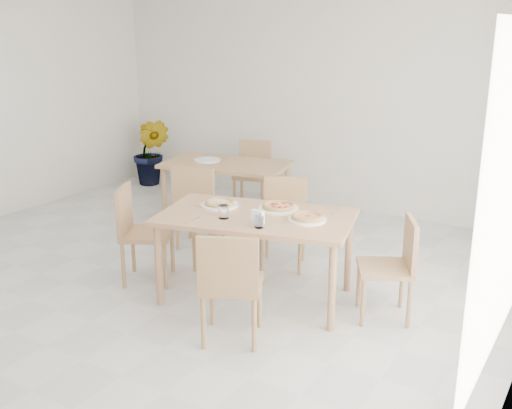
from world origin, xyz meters
The scene contains 21 objects.
main_table centered at (0.88, 0.63, 0.67)m, with size 1.76×1.26×0.75m.
chair_south centered at (1.14, -0.13, 0.51)m, with size 0.57×0.57×0.87m.
chair_north centered at (0.71, 1.44, 0.50)m, with size 0.55×0.55×0.85m.
chair_west centered at (-0.23, 0.39, 0.51)m, with size 0.60×0.60×0.89m.
chair_east centered at (2.01, 0.90, 0.48)m, with size 0.56×0.56×0.83m.
plate_margherita centered at (1.31, 0.73, 0.76)m, with size 0.31×0.31×0.02m, color white.
plate_mushroom centered at (0.48, 0.68, 0.76)m, with size 0.33×0.33×0.02m, color white.
plate_pepperoni centered at (0.97, 0.86, 0.76)m, with size 0.35×0.35×0.02m, color white.
pizza_margherita centered at (1.31, 0.73, 0.78)m, with size 0.28×0.28×0.03m.
pizza_mushroom centered at (0.48, 0.68, 0.78)m, with size 0.27×0.27×0.03m.
pizza_pepperoni centered at (0.97, 0.86, 0.78)m, with size 0.36×0.36×0.03m.
tumbler_a centered at (0.71, 0.42, 0.81)m, with size 0.08×0.08×0.11m, color white.
tumbler_b centered at (1.08, 0.37, 0.80)m, with size 0.07×0.07×0.10m, color white.
napkin_holder centered at (1.04, 0.41, 0.81)m, with size 0.11×0.06×0.12m.
fork_a centered at (1.41, 1.05, 0.75)m, with size 0.02×0.20×0.01m, color silver.
fork_b centered at (0.53, 0.24, 0.75)m, with size 0.02×0.20×0.01m, color silver.
second_table centered at (-0.44, 2.13, 0.66)m, with size 1.54×1.06×0.75m.
chair_back_s centered at (-0.26, 1.33, 0.52)m, with size 0.56×0.56×0.90m.
chair_back_n centered at (-0.57, 2.92, 0.49)m, with size 0.53×0.53×0.85m.
plate_empty centered at (-0.69, 2.10, 0.76)m, with size 0.30×0.30×0.02m, color white.
potted_plant centered at (-2.43, 3.10, 0.49)m, with size 0.54×0.43×0.98m, color #316F21.
Camera 1 is at (3.37, -3.40, 2.27)m, focal length 42.00 mm.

